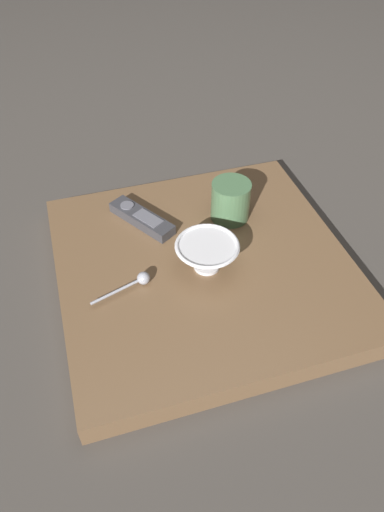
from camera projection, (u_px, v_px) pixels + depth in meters
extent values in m
plane|color=#47423D|center=(203.00, 276.00, 1.04)|extent=(6.00, 6.00, 0.00)
cube|color=brown|center=(203.00, 268.00, 1.02)|extent=(0.61, 0.62, 0.05)
cylinder|color=silver|center=(206.00, 265.00, 0.99)|extent=(0.06, 0.06, 0.01)
cone|color=silver|center=(206.00, 255.00, 0.97)|extent=(0.13, 0.13, 0.05)
torus|color=silver|center=(207.00, 246.00, 0.95)|extent=(0.13, 0.13, 0.01)
cylinder|color=#4C724C|center=(231.00, 201.00, 1.08)|extent=(0.09, 0.09, 0.09)
cylinder|color=#A3A5B2|center=(116.00, 292.00, 0.93)|extent=(0.04, 0.11, 0.01)
sphere|color=#A3A5B2|center=(143.00, 278.00, 0.95)|extent=(0.03, 0.03, 0.03)
cube|color=#38383D|center=(142.00, 218.00, 1.09)|extent=(0.17, 0.13, 0.02)
cylinder|color=slate|center=(127.00, 205.00, 1.10)|extent=(0.03, 0.03, 0.00)
cube|color=slate|center=(148.00, 218.00, 1.07)|extent=(0.08, 0.06, 0.00)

